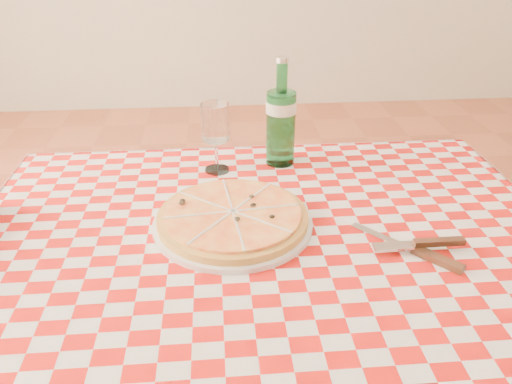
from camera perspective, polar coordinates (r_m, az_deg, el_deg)
dining_table at (r=1.16m, az=1.25°, el=-8.29°), size 1.20×0.80×0.75m
tablecloth at (r=1.10m, az=1.30°, el=-4.38°), size 1.30×0.90×0.01m
pizza_plate at (r=1.10m, az=-2.67°, el=-2.82°), size 0.39×0.39×0.05m
water_bottle at (r=1.34m, az=2.88°, el=9.08°), size 0.10×0.10×0.29m
wine_glass at (r=1.31m, az=-4.61°, el=6.15°), size 0.08×0.08×0.19m
cutlery at (r=1.07m, az=17.56°, el=-5.88°), size 0.33×0.30×0.03m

